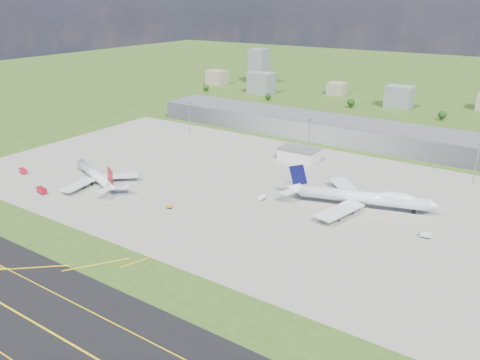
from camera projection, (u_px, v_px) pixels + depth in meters
The scene contains 24 objects.
ground at pixel (315, 141), 372.63m from camera, with size 1400.00×1400.00×0.00m, color #34531A.
taxiway at pixel (14, 311), 170.02m from camera, with size 1400.00×60.00×0.06m, color black.
apron at pixel (254, 187), 281.79m from camera, with size 360.00×190.00×0.08m, color gray.
terminal at pixel (324, 128), 381.60m from camera, with size 300.00×42.00×15.00m, color gray.
ops_building at pixel (299, 155), 327.11m from camera, with size 26.00×16.00×8.00m, color silver.
mast_west at pixel (189, 112), 390.00m from camera, with size 3.50×2.00×25.90m.
mast_center at pixel (309, 131), 333.82m from camera, with size 3.50×2.00×25.90m.
mast_east at pixel (478, 158), 277.64m from camera, with size 3.50×2.00×25.90m.
airliner_red_twin at pixel (96, 176), 286.61m from camera, with size 60.99×46.23×17.39m.
airliner_blue_quad at pixel (362, 197), 252.16m from camera, with size 80.06×61.58×21.28m.
fire_truck at pixel (42, 191), 271.85m from camera, with size 8.09×4.20×3.43m.
crash_tender at pixel (23, 171), 302.75m from camera, with size 6.68×3.92×3.27m.
tug_yellow at pixel (170, 207), 252.67m from camera, with size 3.70×2.99×1.64m.
van_white_near at pixel (262, 198), 263.12m from camera, with size 2.45×4.94×2.48m.
van_white_far at pixel (426, 235), 221.44m from camera, with size 5.12×3.03×2.49m.
bldg_far_w at pixel (217, 77), 614.19m from camera, with size 24.00×20.00×18.00m, color gray.
bldg_w at pixel (261, 83), 556.66m from camera, with size 28.00×22.00×24.00m, color slate.
bldg_cw at pixel (337, 89), 548.79m from camera, with size 20.00×18.00×14.00m, color gray.
bldg_c at pixel (399, 97), 483.10m from camera, with size 26.00×20.00×22.00m, color slate.
bldg_tall_w at pixel (259, 66), 620.21m from camera, with size 22.00×20.00×44.00m, color slate.
tree_far_w at pixel (206, 87), 566.40m from camera, with size 7.20×7.20×8.80m.
tree_w at pixel (268, 96), 516.66m from camera, with size 6.75×6.75×8.25m.
tree_c at pixel (351, 102), 482.03m from camera, with size 8.10×8.10×9.90m.
tree_e at pixel (442, 115), 432.29m from camera, with size 7.65×7.65×9.35m.
Camera 1 is at (146.14, -182.90, 106.24)m, focal length 35.00 mm.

